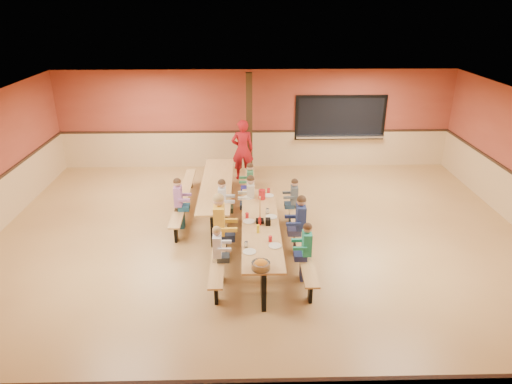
{
  "coord_description": "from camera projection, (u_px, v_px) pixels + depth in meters",
  "views": [
    {
      "loc": [
        -0.33,
        -8.68,
        4.96
      ],
      "look_at": [
        -0.11,
        0.19,
        1.15
      ],
      "focal_mm": 32.0,
      "sensor_mm": 36.0,
      "label": 1
    }
  ],
  "objects": [
    {
      "name": "ground",
      "position": [
        261.0,
        244.0,
        9.94
      ],
      "size": [
        12.0,
        12.0,
        0.0
      ],
      "primitive_type": "plane",
      "color": "#9E6F3C",
      "rests_on": "ground"
    },
    {
      "name": "room_envelope",
      "position": [
        261.0,
        215.0,
        9.67
      ],
      "size": [
        12.04,
        10.04,
        3.02
      ],
      "color": "#993F2C",
      "rests_on": "ground"
    },
    {
      "name": "kitchen_pass_through",
      "position": [
        340.0,
        120.0,
        13.97
      ],
      "size": [
        2.78,
        0.28,
        1.38
      ],
      "color": "black",
      "rests_on": "ground"
    },
    {
      "name": "structural_post",
      "position": [
        249.0,
        125.0,
        13.38
      ],
      "size": [
        0.18,
        0.18,
        3.0
      ],
      "primitive_type": "cube",
      "color": "#312110",
      "rests_on": "ground"
    },
    {
      "name": "cafeteria_table_main",
      "position": [
        260.0,
        233.0,
        9.28
      ],
      "size": [
        1.91,
        3.7,
        0.74
      ],
      "color": "#BB874A",
      "rests_on": "ground"
    },
    {
      "name": "cafeteria_table_second",
      "position": [
        217.0,
        191.0,
        11.29
      ],
      "size": [
        1.91,
        3.7,
        0.74
      ],
      "color": "#BB874A",
      "rests_on": "ground"
    },
    {
      "name": "seated_child_white_left",
      "position": [
        218.0,
        255.0,
        8.42
      ],
      "size": [
        0.33,
        0.27,
        1.14
      ],
      "primitive_type": null,
      "color": "white",
      "rests_on": "ground"
    },
    {
      "name": "seated_adult_yellow",
      "position": [
        219.0,
        228.0,
        9.12
      ],
      "size": [
        0.47,
        0.38,
        1.41
      ],
      "primitive_type": null,
      "color": "gold",
      "rests_on": "ground"
    },
    {
      "name": "seated_child_grey_left",
      "position": [
        222.0,
        205.0,
        10.34
      ],
      "size": [
        0.37,
        0.3,
        1.21
      ],
      "primitive_type": null,
      "color": "beige",
      "rests_on": "ground"
    },
    {
      "name": "seated_child_teal_right",
      "position": [
        306.0,
        252.0,
        8.47
      ],
      "size": [
        0.35,
        0.29,
        1.17
      ],
      "primitive_type": null,
      "color": "#259B7A",
      "rests_on": "ground"
    },
    {
      "name": "seated_child_navy_right",
      "position": [
        300.0,
        225.0,
        9.35
      ],
      "size": [
        0.41,
        0.33,
        1.28
      ],
      "primitive_type": null,
      "color": "navy",
      "rests_on": "ground"
    },
    {
      "name": "seated_child_char_right",
      "position": [
        294.0,
        202.0,
        10.56
      ],
      "size": [
        0.34,
        0.27,
        1.14
      ],
      "primitive_type": null,
      "color": "#474E51",
      "rests_on": "ground"
    },
    {
      "name": "seated_child_purple_sec",
      "position": [
        179.0,
        204.0,
        10.42
      ],
      "size": [
        0.37,
        0.3,
        1.21
      ],
      "primitive_type": null,
      "color": "#9C619A",
      "rests_on": "ground"
    },
    {
      "name": "seated_child_green_sec",
      "position": [
        250.0,
        186.0,
        11.42
      ],
      "size": [
        0.36,
        0.29,
        1.18
      ],
      "primitive_type": null,
      "color": "#387749",
      "rests_on": "ground"
    },
    {
      "name": "seated_child_tan_sec",
      "position": [
        251.0,
        201.0,
        10.52
      ],
      "size": [
        0.38,
        0.31,
        1.23
      ],
      "primitive_type": null,
      "color": "beige",
      "rests_on": "ground"
    },
    {
      "name": "standing_woman",
      "position": [
        242.0,
        150.0,
        13.18
      ],
      "size": [
        0.7,
        0.51,
        1.77
      ],
      "primitive_type": "imported",
      "rotation": [
        0.0,
        0.0,
        3.28
      ],
      "color": "#A31218",
      "rests_on": "ground"
    },
    {
      "name": "punch_pitcher",
      "position": [
        262.0,
        195.0,
        10.28
      ],
      "size": [
        0.16,
        0.16,
        0.22
      ],
      "primitive_type": "cylinder",
      "color": "red",
      "rests_on": "cafeteria_table_main"
    },
    {
      "name": "chip_bowl",
      "position": [
        261.0,
        265.0,
        7.65
      ],
      "size": [
        0.32,
        0.32,
        0.15
      ],
      "primitive_type": null,
      "color": "orange",
      "rests_on": "cafeteria_table_main"
    },
    {
      "name": "napkin_dispenser",
      "position": [
        268.0,
        222.0,
        9.14
      ],
      "size": [
        0.1,
        0.14,
        0.13
      ],
      "primitive_type": "cube",
      "color": "black",
      "rests_on": "cafeteria_table_main"
    },
    {
      "name": "condiment_mustard",
      "position": [
        258.0,
        229.0,
        8.82
      ],
      "size": [
        0.06,
        0.06,
        0.17
      ],
      "primitive_type": "cylinder",
      "color": "yellow",
      "rests_on": "cafeteria_table_main"
    },
    {
      "name": "condiment_ketchup",
      "position": [
        260.0,
        221.0,
        9.12
      ],
      "size": [
        0.06,
        0.06,
        0.17
      ],
      "primitive_type": "cylinder",
      "color": "#B2140F",
      "rests_on": "cafeteria_table_main"
    },
    {
      "name": "table_paddle",
      "position": [
        260.0,
        216.0,
        9.21
      ],
      "size": [
        0.16,
        0.16,
        0.56
      ],
      "color": "black",
      "rests_on": "cafeteria_table_main"
    },
    {
      "name": "place_settings",
      "position": [
        261.0,
        221.0,
        9.18
      ],
      "size": [
        0.65,
        3.3,
        0.11
      ],
      "primitive_type": null,
      "color": "beige",
      "rests_on": "cafeteria_table_main"
    }
  ]
}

